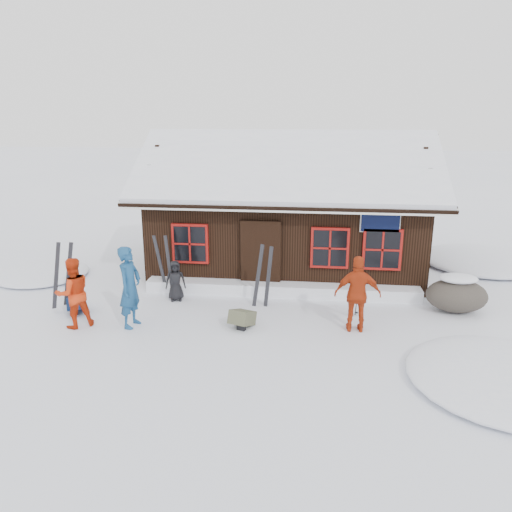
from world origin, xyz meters
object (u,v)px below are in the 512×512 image
(skier_orange_left, at_px, (73,293))
(boulder, at_px, (457,294))
(skier_teal, at_px, (130,287))
(ski_poles, at_px, (355,296))
(backpack_blue, at_px, (77,307))
(ski_pair_left, at_px, (62,275))
(skier_crouched, at_px, (175,281))
(skier_orange_right, at_px, (358,294))
(backpack_olive, at_px, (242,321))

(skier_orange_left, bearing_deg, boulder, 151.81)
(skier_teal, relative_size, boulder, 1.29)
(skier_teal, distance_m, ski_poles, 5.46)
(ski_poles, distance_m, backpack_blue, 7.03)
(skier_teal, bearing_deg, skier_orange_left, 107.23)
(skier_teal, height_order, backpack_blue, skier_teal)
(ski_pair_left, bearing_deg, skier_orange_left, -85.65)
(skier_orange_left, relative_size, ski_pair_left, 0.96)
(skier_teal, distance_m, skier_crouched, 1.92)
(ski_pair_left, relative_size, ski_poles, 1.54)
(skier_orange_left, distance_m, skier_crouched, 2.74)
(skier_teal, relative_size, skier_orange_right, 1.08)
(skier_crouched, height_order, ski_pair_left, ski_pair_left)
(skier_crouched, bearing_deg, backpack_blue, -168.06)
(backpack_blue, bearing_deg, ski_poles, -19.84)
(ski_pair_left, distance_m, backpack_blue, 0.95)
(skier_teal, relative_size, ski_poles, 1.71)
(ski_pair_left, relative_size, backpack_olive, 2.91)
(skier_crouched, relative_size, ski_poles, 0.97)
(boulder, relative_size, backpack_blue, 2.60)
(skier_teal, height_order, skier_orange_right, skier_teal)
(skier_orange_right, relative_size, ski_poles, 1.57)
(skier_orange_right, bearing_deg, skier_crouched, -16.79)
(skier_orange_right, bearing_deg, backpack_olive, 2.79)
(boulder, height_order, ski_pair_left, ski_pair_left)
(ski_pair_left, xyz_separation_m, backpack_blue, (0.52, -0.41, -0.68))
(skier_teal, height_order, skier_orange_left, skier_teal)
(boulder, height_order, ski_poles, ski_poles)
(skier_orange_left, distance_m, boulder, 9.44)
(backpack_blue, relative_size, backpack_olive, 0.96)
(boulder, height_order, backpack_blue, boulder)
(boulder, relative_size, ski_poles, 1.33)
(skier_orange_left, relative_size, skier_orange_right, 0.94)
(boulder, relative_size, backpack_olive, 2.51)
(ski_poles, bearing_deg, skier_orange_right, -91.27)
(skier_orange_left, distance_m, backpack_olive, 4.01)
(skier_orange_right, height_order, boulder, skier_orange_right)
(ski_poles, bearing_deg, backpack_blue, -174.83)
(skier_crouched, relative_size, backpack_olive, 1.83)
(skier_crouched, bearing_deg, skier_orange_right, -31.63)
(skier_crouched, xyz_separation_m, ski_poles, (4.72, -0.52, -0.02))
(skier_crouched, bearing_deg, boulder, -14.08)
(skier_crouched, bearing_deg, ski_poles, -21.06)
(skier_orange_right, height_order, ski_pair_left, skier_orange_right)
(boulder, bearing_deg, skier_orange_left, -167.34)
(skier_crouched, relative_size, ski_pair_left, 0.63)
(ski_poles, relative_size, backpack_olive, 1.89)
(backpack_blue, bearing_deg, skier_crouched, 1.76)
(skier_orange_right, bearing_deg, backpack_blue, -2.21)
(skier_orange_right, xyz_separation_m, ski_pair_left, (-7.50, 0.68, -0.06))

